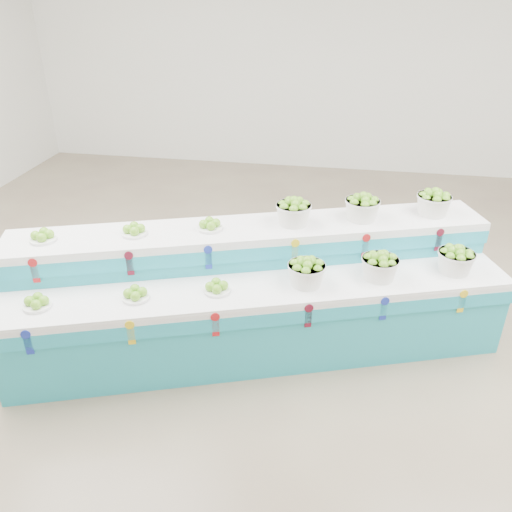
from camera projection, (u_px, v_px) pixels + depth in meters
name	position (u px, v px, depth m)	size (l,w,h in m)	color
ground	(300.00, 352.00, 4.53)	(10.00, 10.00, 0.00)	brown
back_wall	(338.00, 42.00, 7.89)	(10.00, 10.00, 0.00)	silver
display_stand	(256.00, 293.00, 4.44)	(4.15, 1.07, 1.02)	teal
plate_lower_left	(37.00, 301.00, 3.85)	(0.22, 0.22, 0.10)	white
plate_lower_mid	(135.00, 293.00, 3.95)	(0.22, 0.22, 0.10)	white
plate_lower_right	(217.00, 286.00, 4.04)	(0.22, 0.22, 0.10)	white
basket_lower_left	(306.00, 272.00, 4.11)	(0.30, 0.30, 0.23)	silver
basket_lower_mid	(380.00, 266.00, 4.20)	(0.30, 0.30, 0.23)	silver
basket_lower_right	(456.00, 259.00, 4.29)	(0.30, 0.30, 0.23)	silver
plate_upper_left	(42.00, 235.00, 4.15)	(0.22, 0.22, 0.10)	white
plate_upper_mid	(134.00, 229.00, 4.26)	(0.22, 0.22, 0.10)	white
plate_upper_right	(210.00, 224.00, 4.34)	(0.22, 0.22, 0.10)	white
basket_upper_left	(294.00, 212.00, 4.41)	(0.30, 0.30, 0.23)	silver
basket_upper_mid	(362.00, 207.00, 4.50)	(0.30, 0.30, 0.23)	silver
basket_upper_right	(434.00, 202.00, 4.59)	(0.30, 0.30, 0.23)	silver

